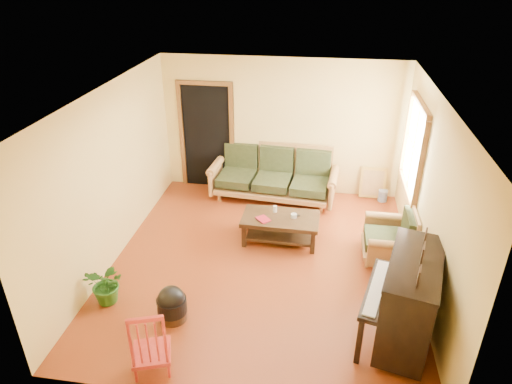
% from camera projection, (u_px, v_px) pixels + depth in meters
% --- Properties ---
extents(floor, '(5.00, 5.00, 0.00)m').
position_uv_depth(floor, '(262.00, 262.00, 6.98)').
color(floor, '#60210C').
rests_on(floor, ground).
extents(doorway, '(1.08, 0.16, 2.05)m').
position_uv_depth(doorway, '(207.00, 137.00, 8.88)').
color(doorway, black).
rests_on(doorway, floor).
extents(window, '(0.12, 1.36, 1.46)m').
position_uv_depth(window, '(414.00, 148.00, 7.13)').
color(window, white).
rests_on(window, right_wall).
extents(sofa, '(2.42, 1.19, 1.00)m').
position_uv_depth(sofa, '(273.00, 175.00, 8.59)').
color(sofa, '#9C6C39').
rests_on(sofa, floor).
extents(coffee_table, '(1.24, 0.70, 0.45)m').
position_uv_depth(coffee_table, '(280.00, 229.00, 7.41)').
color(coffee_table, black).
rests_on(coffee_table, floor).
extents(armchair, '(0.82, 0.86, 0.85)m').
position_uv_depth(armchair, '(388.00, 234.00, 6.89)').
color(armchair, '#9C6C39').
rests_on(armchair, floor).
extents(piano, '(1.08, 1.47, 1.17)m').
position_uv_depth(piano, '(409.00, 302.00, 5.31)').
color(piano, black).
rests_on(piano, floor).
extents(footstool, '(0.50, 0.50, 0.36)m').
position_uv_depth(footstool, '(172.00, 307.00, 5.82)').
color(footstool, black).
rests_on(footstool, floor).
extents(red_chair, '(0.54, 0.56, 0.89)m').
position_uv_depth(red_chair, '(150.00, 338.00, 5.01)').
color(red_chair, maroon).
rests_on(red_chair, floor).
extents(leaning_frame, '(0.48, 0.12, 0.64)m').
position_uv_depth(leaning_frame, '(373.00, 183.00, 8.70)').
color(leaning_frame, gold).
rests_on(leaning_frame, floor).
extents(ceramic_crock, '(0.21, 0.21, 0.22)m').
position_uv_depth(ceramic_crock, '(383.00, 196.00, 8.68)').
color(ceramic_crock, '#35529F').
rests_on(ceramic_crock, floor).
extents(potted_plant, '(0.65, 0.61, 0.59)m').
position_uv_depth(potted_plant, '(107.00, 284.00, 6.06)').
color(potted_plant, '#235317').
rests_on(potted_plant, floor).
extents(book, '(0.27, 0.28, 0.02)m').
position_uv_depth(book, '(259.00, 221.00, 7.18)').
color(book, maroon).
rests_on(book, coffee_table).
extents(candle, '(0.08, 0.08, 0.11)m').
position_uv_depth(candle, '(275.00, 209.00, 7.43)').
color(candle, white).
rests_on(candle, coffee_table).
extents(glass_jar, '(0.11, 0.11, 0.06)m').
position_uv_depth(glass_jar, '(294.00, 216.00, 7.28)').
color(glass_jar, silver).
rests_on(glass_jar, coffee_table).
extents(remote, '(0.15, 0.09, 0.01)m').
position_uv_depth(remote, '(295.00, 216.00, 7.33)').
color(remote, black).
rests_on(remote, coffee_table).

